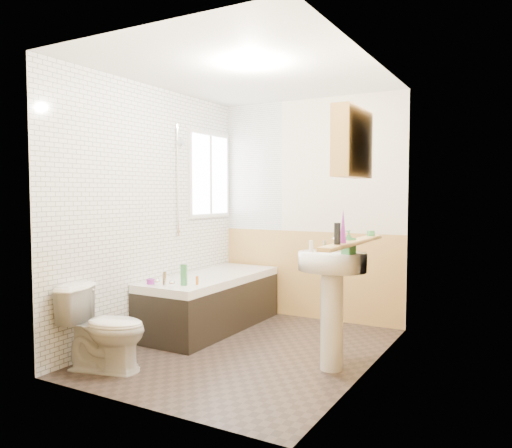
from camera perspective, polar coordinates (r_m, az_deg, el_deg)
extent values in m
plane|color=#2E2421|center=(4.70, -0.92, -14.24)|extent=(2.80, 2.80, 0.00)
plane|color=white|center=(4.60, -0.96, 16.93)|extent=(2.80, 2.80, 0.00)
cube|color=#EFE0C5|center=(5.74, 6.17, 1.66)|extent=(2.20, 0.02, 2.50)
cube|color=#EFE0C5|center=(3.34, -13.22, 0.31)|extent=(2.20, 0.02, 2.50)
cube|color=#EFE0C5|center=(5.13, -11.72, 1.39)|extent=(0.02, 2.80, 2.50)
cube|color=#EFE0C5|center=(4.04, 12.81, 0.84)|extent=(0.02, 2.80, 2.50)
cube|color=tan|center=(4.14, 12.37, -9.57)|extent=(0.01, 2.80, 1.00)
cube|color=tan|center=(3.48, -12.80, -12.12)|extent=(2.20, 0.01, 1.00)
cube|color=tan|center=(5.79, 6.04, -5.78)|extent=(2.20, 0.01, 1.00)
cube|color=white|center=(5.11, -11.54, 1.39)|extent=(0.01, 2.80, 2.50)
cube|color=white|center=(6.05, -0.26, 6.51)|extent=(0.75, 0.01, 1.50)
cube|color=white|center=(5.85, -5.29, 5.61)|extent=(0.03, 0.79, 0.99)
cube|color=white|center=(5.85, -5.20, 5.62)|extent=(0.01, 0.70, 0.90)
cube|color=white|center=(5.85, -5.19, 5.62)|extent=(0.01, 0.04, 0.90)
cube|color=black|center=(5.40, -5.14, -9.22)|extent=(0.70, 1.73, 0.49)
cube|color=white|center=(5.34, -5.15, -6.24)|extent=(0.70, 1.73, 0.08)
cube|color=white|center=(5.35, -5.15, -6.34)|extent=(0.56, 1.59, 0.04)
cylinder|color=silver|center=(4.72, -10.44, -6.21)|extent=(0.04, 0.04, 0.14)
sphere|color=silver|center=(4.79, -11.27, -6.46)|extent=(0.06, 0.06, 0.06)
sphere|color=silver|center=(4.67, -9.58, -6.68)|extent=(0.06, 0.06, 0.06)
cylinder|color=silver|center=(5.34, -8.93, 4.93)|extent=(0.02, 0.02, 1.18)
cylinder|color=silver|center=(5.36, -8.88, -0.84)|extent=(0.04, 0.04, 0.02)
cylinder|color=silver|center=(5.38, -8.99, 10.67)|extent=(0.04, 0.04, 0.02)
cylinder|color=silver|center=(5.34, -8.55, 9.15)|extent=(0.06, 0.08, 0.09)
imported|color=white|center=(4.30, -16.91, -11.34)|extent=(0.77, 0.56, 0.68)
cylinder|color=white|center=(4.16, 8.65, -11.05)|extent=(0.18, 0.18, 0.78)
ellipsoid|color=white|center=(4.07, 8.71, -4.27)|extent=(0.56, 0.45, 0.15)
cylinder|color=silver|center=(4.19, 7.86, -2.40)|extent=(0.03, 0.03, 0.08)
cylinder|color=silver|center=(4.12, 10.66, -2.53)|extent=(0.03, 0.03, 0.08)
cylinder|color=silver|center=(4.13, 9.15, -2.05)|extent=(0.02, 0.11, 0.09)
cube|color=tan|center=(3.91, 11.09, -2.06)|extent=(0.10, 1.25, 0.03)
cube|color=tan|center=(3.94, 10.97, 9.08)|extent=(0.14, 0.59, 0.53)
cube|color=silver|center=(3.83, 9.25, 9.26)|extent=(0.01, 0.23, 0.40)
cube|color=silver|center=(4.10, 10.62, 8.86)|extent=(0.01, 0.23, 0.40)
cylinder|color=black|center=(3.56, 9.27, -1.09)|extent=(0.06, 0.06, 0.15)
cone|color=purple|center=(3.67, 9.92, -0.21)|extent=(0.05, 0.05, 0.25)
cylinder|color=#388447|center=(4.35, 13.00, -1.05)|extent=(0.08, 0.08, 0.04)
imported|color=#388447|center=(3.94, 10.53, -2.80)|extent=(0.14, 0.20, 0.09)
cylinder|color=silver|center=(4.04, 6.31, -2.54)|extent=(0.04, 0.04, 0.09)
cube|color=#388447|center=(4.75, -8.24, -5.79)|extent=(0.06, 0.04, 0.20)
cylinder|color=purple|center=(4.89, -11.94, -6.44)|extent=(0.08, 0.08, 0.05)
cylinder|color=orange|center=(4.78, -6.74, -6.42)|extent=(0.03, 0.03, 0.08)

